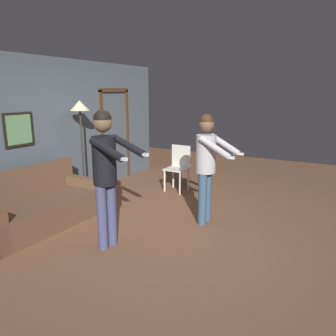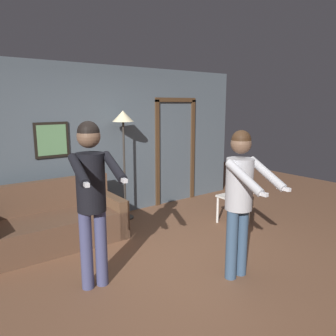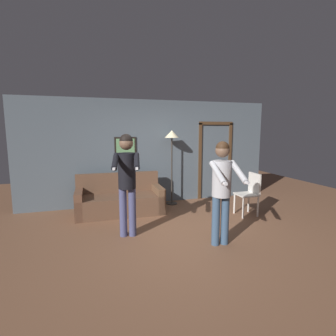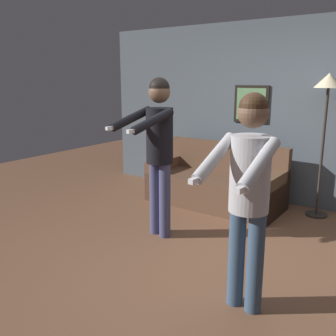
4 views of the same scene
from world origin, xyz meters
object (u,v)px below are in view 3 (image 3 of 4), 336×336
(torchiere_lamp, at_px, (172,142))
(dining_chair_distant, at_px, (250,191))
(person_standing_right, at_px, (222,184))
(person_standing_left, at_px, (127,175))
(couch, at_px, (120,201))

(torchiere_lamp, bearing_deg, dining_chair_distant, -43.83)
(person_standing_right, height_order, dining_chair_distant, person_standing_right)
(person_standing_left, xyz_separation_m, person_standing_right, (1.39, -0.79, -0.09))
(dining_chair_distant, bearing_deg, person_standing_right, -138.88)
(couch, height_order, torchiere_lamp, torchiere_lamp)
(couch, distance_m, person_standing_right, 2.67)
(torchiere_lamp, relative_size, dining_chair_distant, 2.00)
(couch, relative_size, torchiere_lamp, 1.03)
(torchiere_lamp, height_order, dining_chair_distant, torchiere_lamp)
(person_standing_left, distance_m, person_standing_right, 1.60)
(couch, bearing_deg, person_standing_right, -57.98)
(person_standing_left, bearing_deg, torchiere_lamp, 51.35)
(couch, bearing_deg, person_standing_left, -91.21)
(person_standing_left, xyz_separation_m, dining_chair_distant, (2.74, 0.39, -0.58))
(person_standing_left, height_order, dining_chair_distant, person_standing_left)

